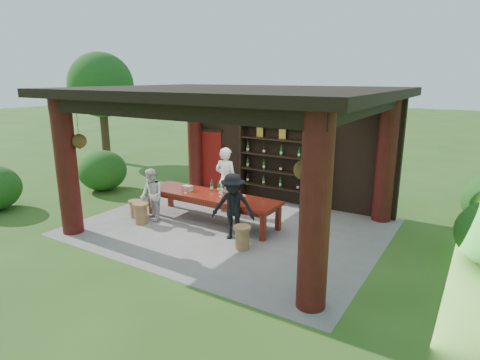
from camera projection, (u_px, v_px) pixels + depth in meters
The scene contains 15 objects.
ground at pixel (232, 226), 10.36m from camera, with size 90.00×90.00×0.00m, color #2D5119.
pavilion at pixel (240, 142), 10.18m from camera, with size 7.50×6.00×3.60m.
wine_shelf at pixel (281, 165), 11.99m from camera, with size 2.71×0.41×2.39m.
tasting_table at pixel (211, 198), 10.57m from camera, with size 3.84×1.02×0.75m.
stool_near_left at pixel (141, 213), 10.50m from camera, with size 0.42×0.42×0.55m.
stool_near_right at pixel (242, 237), 8.95m from camera, with size 0.40×0.40×0.53m.
stool_far_left at pixel (135, 208), 10.97m from camera, with size 0.36×0.36×0.48m.
host at pixel (226, 180), 11.24m from camera, with size 0.68×0.45×1.87m, color white.
guest_woman at pixel (152, 195), 10.63m from camera, with size 0.68×0.53×1.41m, color silver.
guest_man at pixel (233, 206), 9.41m from camera, with size 1.03×0.59×1.59m, color black.
table_bottles at pixel (218, 186), 10.73m from camera, with size 0.49×0.16×0.31m.
table_glasses at pixel (225, 194), 10.27m from camera, with size 1.78×0.52×0.15m.
napkin_basket at pixel (187, 188), 10.86m from camera, with size 0.26×0.18×0.14m, color #BF6672.
shrubs at pixel (271, 208), 10.03m from camera, with size 14.54×7.60×1.36m.
trees at pixel (385, 94), 9.09m from camera, with size 21.66×9.05×4.80m.
Camera 1 is at (5.33, -8.14, 3.76)m, focal length 30.00 mm.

